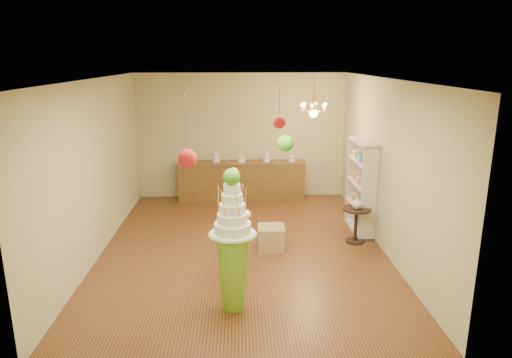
{
  "coord_description": "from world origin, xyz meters",
  "views": [
    {
      "loc": [
        -0.06,
        -7.66,
        3.34
      ],
      "look_at": [
        0.24,
        0.0,
        1.29
      ],
      "focal_mm": 32.0,
      "sensor_mm": 36.0,
      "label": 1
    }
  ],
  "objects_px": {
    "pedestal_green": "(233,253)",
    "pedestal_orange": "(234,237)",
    "sideboard": "(241,180)",
    "round_table": "(356,220)"
  },
  "relations": [
    {
      "from": "pedestal_orange",
      "to": "sideboard",
      "type": "relative_size",
      "value": 0.59
    },
    {
      "from": "sideboard",
      "to": "round_table",
      "type": "height_order",
      "value": "sideboard"
    },
    {
      "from": "pedestal_orange",
      "to": "pedestal_green",
      "type": "bearing_deg",
      "value": -90.79
    },
    {
      "from": "pedestal_green",
      "to": "pedestal_orange",
      "type": "xyz_separation_m",
      "value": [
        0.01,
        0.85,
        -0.12
      ]
    },
    {
      "from": "pedestal_orange",
      "to": "sideboard",
      "type": "height_order",
      "value": "pedestal_orange"
    },
    {
      "from": "sideboard",
      "to": "round_table",
      "type": "distance_m",
      "value": 3.47
    },
    {
      "from": "pedestal_orange",
      "to": "round_table",
      "type": "distance_m",
      "value": 2.65
    },
    {
      "from": "sideboard",
      "to": "round_table",
      "type": "relative_size",
      "value": 4.6
    },
    {
      "from": "pedestal_green",
      "to": "pedestal_orange",
      "type": "bearing_deg",
      "value": 89.21
    },
    {
      "from": "pedestal_green",
      "to": "round_table",
      "type": "xyz_separation_m",
      "value": [
        2.25,
        2.23,
        -0.39
      ]
    }
  ]
}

